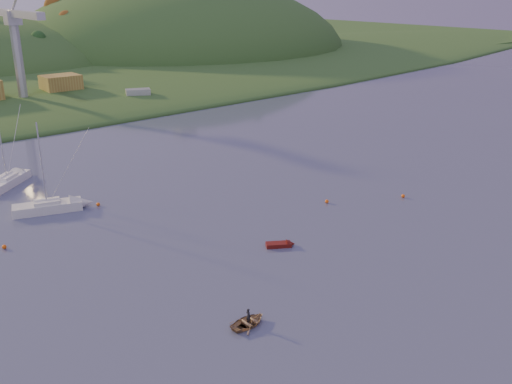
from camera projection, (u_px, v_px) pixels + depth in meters
ground at (485, 328)px, 49.51m from camera, size 500.00×500.00×0.00m
hill_right at (181, 53)px, 247.21m from camera, size 150.00×130.00×60.00m
wharf at (34, 101)px, 139.97m from camera, size 42.00×16.00×2.40m
shed_east at (61, 83)px, 145.13m from camera, size 9.00×7.00×4.00m
dock_crane at (17, 35)px, 130.07m from camera, size 3.20×28.00×20.30m
sailboat_near at (7, 181)px, 84.20m from camera, size 8.35×7.77×12.19m
sailboat_far at (47, 206)px, 74.58m from camera, size 9.01×5.17×11.98m
canoe at (248, 322)px, 49.77m from camera, size 3.59×2.64×0.72m
paddler at (248, 318)px, 49.65m from camera, size 0.37×0.54×1.43m
red_tender at (284, 244)px, 64.89m from camera, size 3.44×2.74×1.14m
work_vessel at (138, 98)px, 142.57m from camera, size 14.69×9.87×3.56m
buoy_0 at (403, 196)px, 79.65m from camera, size 0.50×0.50×0.50m
buoy_1 at (327, 201)px, 77.67m from camera, size 0.50×0.50×0.50m
buoy_2 at (4, 247)px, 64.24m from camera, size 0.50×0.50×0.50m
buoy_3 at (98, 204)px, 76.65m from camera, size 0.50×0.50×0.50m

